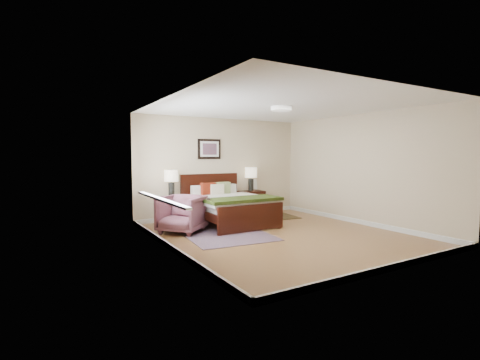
% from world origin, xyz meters
% --- Properties ---
extents(floor, '(5.00, 5.00, 0.00)m').
position_xyz_m(floor, '(0.00, 0.00, 0.00)').
color(floor, olive).
rests_on(floor, ground).
extents(back_wall, '(4.50, 0.04, 2.50)m').
position_xyz_m(back_wall, '(0.00, 2.50, 1.25)').
color(back_wall, '#C5B18F').
rests_on(back_wall, ground).
extents(front_wall, '(4.50, 0.04, 2.50)m').
position_xyz_m(front_wall, '(0.00, -2.50, 1.25)').
color(front_wall, '#C5B18F').
rests_on(front_wall, ground).
extents(left_wall, '(0.04, 5.00, 2.50)m').
position_xyz_m(left_wall, '(-2.25, 0.00, 1.25)').
color(left_wall, '#C5B18F').
rests_on(left_wall, ground).
extents(right_wall, '(0.04, 5.00, 2.50)m').
position_xyz_m(right_wall, '(2.25, 0.00, 1.25)').
color(right_wall, '#C5B18F').
rests_on(right_wall, ground).
extents(ceiling, '(4.50, 5.00, 0.02)m').
position_xyz_m(ceiling, '(0.00, 0.00, 2.50)').
color(ceiling, white).
rests_on(ceiling, back_wall).
extents(window, '(0.11, 2.72, 1.32)m').
position_xyz_m(window, '(-2.20, 0.70, 1.38)').
color(window, silver).
rests_on(window, left_wall).
extents(door, '(0.06, 1.00, 2.18)m').
position_xyz_m(door, '(-2.23, -1.75, 1.07)').
color(door, silver).
rests_on(door, ground).
extents(ceil_fixture, '(0.44, 0.44, 0.08)m').
position_xyz_m(ceil_fixture, '(0.00, 0.00, 2.47)').
color(ceil_fixture, white).
rests_on(ceil_fixture, ceiling).
extents(bed, '(1.67, 2.02, 1.09)m').
position_xyz_m(bed, '(-0.35, 1.51, 0.50)').
color(bed, black).
rests_on(bed, ground).
extents(wall_art, '(0.62, 0.05, 0.50)m').
position_xyz_m(wall_art, '(-0.35, 2.47, 1.72)').
color(wall_art, black).
rests_on(wall_art, back_wall).
extents(nightstand_left, '(0.51, 0.46, 0.61)m').
position_xyz_m(nightstand_left, '(-1.42, 2.25, 0.49)').
color(nightstand_left, black).
rests_on(nightstand_left, ground).
extents(nightstand_right, '(0.64, 0.48, 0.63)m').
position_xyz_m(nightstand_right, '(0.75, 2.26, 0.39)').
color(nightstand_right, black).
rests_on(nightstand_right, ground).
extents(lamp_left, '(0.31, 0.31, 0.61)m').
position_xyz_m(lamp_left, '(-1.42, 2.27, 1.03)').
color(lamp_left, black).
rests_on(lamp_left, nightstand_left).
extents(lamp_right, '(0.31, 0.31, 0.61)m').
position_xyz_m(lamp_right, '(0.75, 2.27, 1.05)').
color(lamp_right, black).
rests_on(lamp_right, nightstand_right).
extents(armchair, '(1.16, 1.15, 0.75)m').
position_xyz_m(armchair, '(-1.59, 1.18, 0.38)').
color(armchair, brown).
rests_on(armchair, ground).
extents(rug_persian, '(1.78, 2.36, 0.01)m').
position_xyz_m(rug_persian, '(-0.89, 0.76, 0.01)').
color(rug_persian, '#0D0D44').
rests_on(rug_persian, ground).
extents(rug_navy, '(0.92, 1.27, 0.01)m').
position_xyz_m(rug_navy, '(1.24, 1.80, 0.01)').
color(rug_navy, black).
rests_on(rug_navy, ground).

